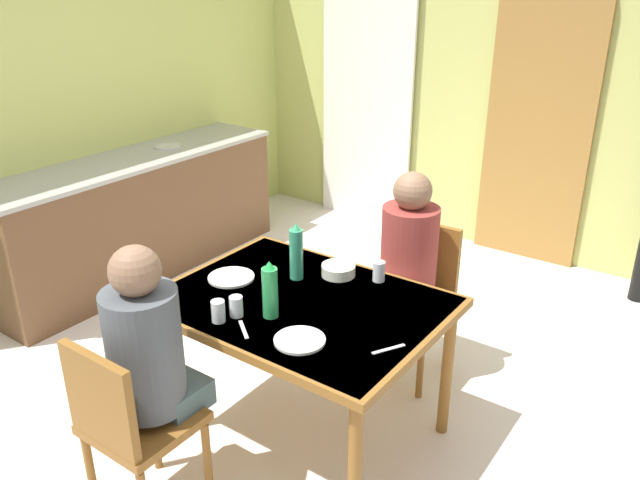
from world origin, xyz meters
TOP-DOWN VIEW (x-y plane):
  - ground_plane at (0.00, 0.00)m, footprint 6.86×6.86m
  - wall_back at (0.00, 2.64)m, footprint 4.49×0.10m
  - wall_left at (-2.15, 0.66)m, footprint 0.10×3.96m
  - door_wooden at (0.48, 2.56)m, footprint 0.80×0.05m
  - curtain_panel at (-1.03, 2.54)m, footprint 0.90×0.03m
  - kitchen_counter at (-1.82, 0.58)m, footprint 0.61×2.38m
  - dining_table at (0.33, -0.21)m, footprint 1.28×0.97m
  - chair_near_diner at (0.09, -1.04)m, footprint 0.40×0.40m
  - chair_far_diner at (0.50, 0.63)m, footprint 0.40×0.40m
  - person_near_diner at (0.09, -0.91)m, footprint 0.30×0.37m
  - person_far_diner at (0.50, 0.49)m, footprint 0.30×0.37m
  - water_bottle_green_near at (0.17, -0.04)m, footprint 0.07×0.07m
  - water_bottle_green_far at (0.31, -0.40)m, footprint 0.07×0.07m
  - serving_bowl_center at (0.32, 0.11)m, footprint 0.17×0.17m
  - dinner_plate_near_left at (-0.09, -0.23)m, footprint 0.23×0.23m
  - dinner_plate_near_right at (0.53, -0.49)m, footprint 0.21×0.21m
  - drinking_glass_by_near_diner at (0.18, -0.49)m, footprint 0.06×0.06m
  - drinking_glass_by_far_diner at (0.15, -0.57)m, footprint 0.06×0.06m
  - drinking_glass_spare_center at (0.51, 0.17)m, footprint 0.06×0.06m
  - cutlery_knife_near at (0.86, -0.33)m, footprint 0.09×0.14m
  - cutlery_fork_near at (0.29, -0.56)m, footprint 0.13×0.10m

SIDE VIEW (x-z plane):
  - ground_plane at x=0.00m, z-range 0.00..0.00m
  - kitchen_counter at x=-1.82m, z-range 0.00..0.91m
  - chair_near_diner at x=0.09m, z-range 0.06..0.93m
  - chair_far_diner at x=0.50m, z-range 0.06..0.93m
  - dining_table at x=0.33m, z-range 0.30..1.05m
  - cutlery_knife_near at x=0.86m, z-range 0.75..0.76m
  - cutlery_fork_near at x=0.29m, z-range 0.75..0.76m
  - dinner_plate_near_left at x=-0.09m, z-range 0.75..0.76m
  - dinner_plate_near_right at x=0.53m, z-range 0.75..0.76m
  - serving_bowl_center at x=0.32m, z-range 0.75..0.81m
  - person_near_diner at x=0.09m, z-range 0.40..1.17m
  - person_far_diner at x=0.50m, z-range 0.40..1.17m
  - drinking_glass_by_near_diner at x=0.18m, z-range 0.75..0.85m
  - drinking_glass_by_far_diner at x=0.15m, z-range 0.75..0.85m
  - drinking_glass_spare_center at x=0.51m, z-range 0.75..0.85m
  - water_bottle_green_far at x=0.31m, z-range 0.74..1.01m
  - water_bottle_green_near at x=0.17m, z-range 0.74..1.03m
  - door_wooden at x=0.48m, z-range 0.00..2.00m
  - curtain_panel at x=-1.03m, z-range 0.00..2.13m
  - wall_back at x=0.00m, z-range 0.00..2.53m
  - wall_left at x=-2.15m, z-range 0.00..2.53m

